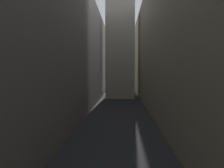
# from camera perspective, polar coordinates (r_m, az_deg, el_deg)

# --- Properties ---
(ground_plane) EXTENTS (264.00, 264.00, 0.00)m
(ground_plane) POSITION_cam_1_polar(r_m,az_deg,el_deg) (38.97, 1.72, -7.97)
(ground_plane) COLOR #232326
(building_block_left) EXTENTS (14.23, 108.00, 23.67)m
(building_block_left) POSITION_cam_1_polar(r_m,az_deg,el_deg) (42.56, -15.66, 8.87)
(building_block_left) COLOR slate
(building_block_left) RESTS_ON ground
(building_block_right) EXTENTS (14.85, 108.00, 25.03)m
(building_block_right) POSITION_cam_1_polar(r_m,az_deg,el_deg) (42.35, 19.84, 9.75)
(building_block_right) COLOR gray
(building_block_right) RESTS_ON ground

